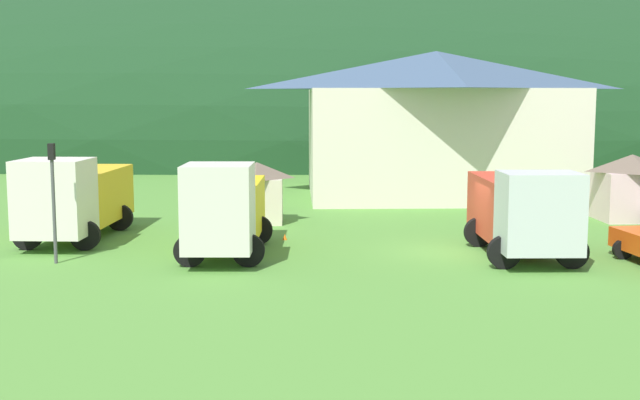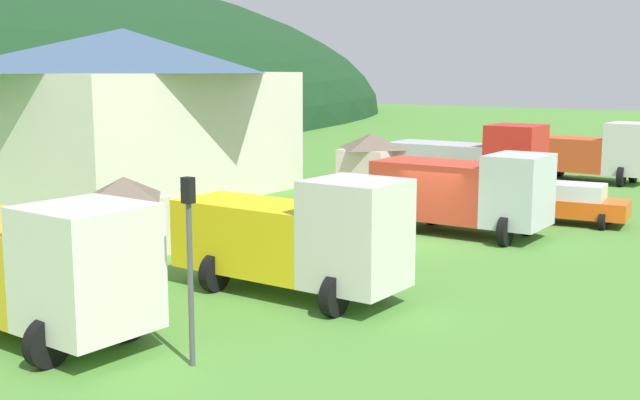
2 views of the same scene
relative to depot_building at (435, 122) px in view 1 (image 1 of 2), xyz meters
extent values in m
plane|color=#518C38|center=(-2.48, -17.28, -4.24)|extent=(200.00, 200.00, 0.00)
ellipsoid|color=#193D1E|center=(-2.48, 42.08, -4.24)|extent=(177.34, 60.00, 36.29)
cube|color=silver|center=(0.00, 0.00, -1.19)|extent=(14.29, 11.49, 6.09)
pyramid|color=#3D5675|center=(0.00, 0.00, 2.92)|extent=(15.43, 12.41, 2.13)
cube|color=beige|center=(-9.75, -10.05, -3.22)|extent=(2.26, 2.12, 2.03)
pyramid|color=#6B5B4C|center=(-9.75, -10.05, -1.85)|extent=(2.44, 2.29, 0.71)
cube|color=beige|center=(7.41, -9.85, -3.11)|extent=(2.90, 2.57, 2.25)
pyramid|color=#6B5B4C|center=(7.41, -9.85, -1.59)|extent=(3.13, 2.78, 0.79)
cube|color=silver|center=(-16.90, -16.44, -2.27)|extent=(2.64, 2.64, 2.83)
cube|color=black|center=(-16.91, -16.56, -1.65)|extent=(1.46, 2.07, 0.91)
cube|color=gold|center=(-16.64, -12.71, -2.62)|extent=(2.82, 5.16, 2.14)
cylinder|color=black|center=(-15.82, -16.51, -3.69)|extent=(1.10, 0.30, 1.10)
cylinder|color=black|center=(-17.99, -16.36, -3.69)|extent=(1.10, 0.30, 1.10)
cylinder|color=black|center=(-15.51, -12.03, -3.69)|extent=(1.10, 0.30, 1.10)
cylinder|color=black|center=(-17.68, -11.88, -3.69)|extent=(1.10, 0.30, 1.10)
cube|color=silver|center=(-10.57, -19.59, -2.24)|extent=(2.34, 2.45, 2.90)
cube|color=black|center=(-10.58, -19.71, -1.60)|extent=(1.28, 1.94, 0.93)
cube|color=yellow|center=(-10.45, -16.13, -2.70)|extent=(2.41, 4.63, 1.98)
cylinder|color=black|center=(-9.60, -19.62, -3.69)|extent=(1.10, 0.30, 1.10)
cylinder|color=black|center=(-11.55, -19.56, -3.69)|extent=(1.10, 0.30, 1.10)
cylinder|color=black|center=(-9.45, -15.48, -3.69)|extent=(1.10, 0.30, 1.10)
cylinder|color=black|center=(-11.41, -15.41, -3.69)|extent=(1.10, 0.30, 1.10)
cube|color=silver|center=(0.02, -20.22, -2.36)|extent=(2.59, 2.04, 2.66)
cube|color=black|center=(0.02, -20.32, -1.78)|extent=(1.39, 1.63, 0.85)
cube|color=red|center=(0.07, -16.91, -2.60)|extent=(2.63, 4.65, 2.18)
cylinder|color=black|center=(1.15, -20.23, -3.69)|extent=(1.10, 0.30, 1.10)
cylinder|color=black|center=(-1.11, -20.20, -3.69)|extent=(1.10, 0.30, 1.10)
cylinder|color=black|center=(1.21, -16.23, -3.69)|extent=(1.10, 0.30, 1.10)
cylinder|color=black|center=(-1.05, -16.20, -3.69)|extent=(1.10, 0.30, 1.10)
cylinder|color=black|center=(3.47, -18.74, -3.90)|extent=(0.68, 0.24, 0.68)
cylinder|color=#4C4C51|center=(-16.22, -18.88, -2.46)|extent=(0.12, 0.12, 3.55)
cube|color=black|center=(-16.22, -18.88, -0.41)|extent=(0.20, 0.24, 0.55)
sphere|color=green|center=(-16.22, -18.75, -0.41)|extent=(0.14, 0.14, 0.14)
cone|color=orange|center=(-8.45, -14.55, -4.24)|extent=(0.36, 0.36, 0.49)
camera|label=1|loc=(-7.99, -46.33, 1.44)|focal=45.43mm
camera|label=2|loc=(-28.81, -30.42, 2.13)|focal=45.97mm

